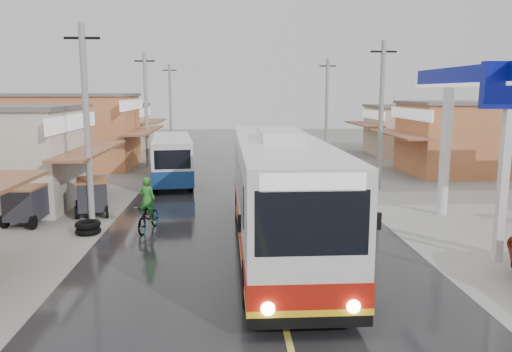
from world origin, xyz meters
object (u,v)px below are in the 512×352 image
at_px(second_bus, 172,158).
at_px(cyclist, 148,213).
at_px(tricycle_near, 92,194).
at_px(coach_bus, 279,193).
at_px(tricycle_far, 27,202).
at_px(tyre_stack, 88,227).

relative_size(second_bus, cyclist, 3.86).
bearing_deg(tricycle_near, coach_bus, -49.55).
bearing_deg(tricycle_near, tricycle_far, -161.19).
height_order(cyclist, tricycle_near, cyclist).
bearing_deg(second_bus, coach_bus, -75.79).
distance_m(coach_bus, second_bus, 13.92).
distance_m(tricycle_far, tyre_stack, 3.30).
distance_m(second_bus, tricycle_far, 10.36).
distance_m(tricycle_near, tricycle_far, 2.62).
distance_m(cyclist, tyre_stack, 2.29).
relative_size(tricycle_near, tricycle_far, 0.99).
xyz_separation_m(coach_bus, cyclist, (-4.77, 2.50, -1.26)).
bearing_deg(coach_bus, cyclist, 151.98).
height_order(second_bus, tyre_stack, second_bus).
xyz_separation_m(second_bus, tricycle_near, (-2.63, -7.71, -0.55)).
height_order(coach_bus, second_bus, coach_bus).
height_order(second_bus, tricycle_near, second_bus).
xyz_separation_m(coach_bus, tricycle_near, (-7.62, 5.28, -1.06)).
bearing_deg(tricycle_far, cyclist, -10.51).
bearing_deg(tyre_stack, coach_bus, -17.69).
bearing_deg(cyclist, tyre_stack, -160.83).
bearing_deg(cyclist, coach_bus, -15.47).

